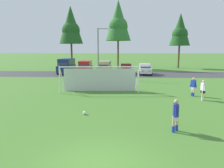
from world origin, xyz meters
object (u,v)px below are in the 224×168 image
(parked_car_slot_far_left, at_px, (67,66))
(parked_car_slot_center_left, at_px, (105,68))
(player_striker_near, at_px, (176,116))
(parked_car_slot_center, at_px, (126,69))
(soccer_goal, at_px, (100,78))
(street_lamp, at_px, (99,53))
(player_midfield_center, at_px, (203,90))
(soccer_ball, at_px, (85,113))
(parked_car_slot_center_right, at_px, (145,69))
(parked_car_slot_left, at_px, (85,67))
(player_defender_far, at_px, (193,87))

(parked_car_slot_far_left, xyz_separation_m, parked_car_slot_center_left, (6.40, -0.51, -0.23))
(player_striker_near, height_order, parked_car_slot_center, parked_car_slot_center)
(soccer_goal, xyz_separation_m, street_lamp, (-0.97, 9.52, 2.31))
(soccer_goal, height_order, parked_car_slot_center_left, soccer_goal)
(player_midfield_center, relative_size, parked_car_slot_center, 0.38)
(player_midfield_center, bearing_deg, soccer_ball, -154.71)
(parked_car_slot_far_left, distance_m, parked_car_slot_center_left, 6.42)
(parked_car_slot_center, relative_size, parked_car_slot_center_right, 1.01)
(soccer_goal, height_order, parked_car_slot_left, soccer_goal)
(player_defender_far, distance_m, street_lamp, 14.88)
(parked_car_slot_far_left, bearing_deg, street_lamp, -39.84)
(soccer_goal, bearing_deg, player_defender_far, -11.97)
(player_striker_near, bearing_deg, soccer_goal, 115.60)
(soccer_goal, distance_m, player_midfield_center, 9.21)
(soccer_goal, height_order, street_lamp, street_lamp)
(soccer_ball, relative_size, parked_car_slot_center_right, 0.05)
(parked_car_slot_left, xyz_separation_m, parked_car_slot_center, (6.76, 0.59, -0.24))
(parked_car_slot_left, xyz_separation_m, parked_car_slot_center_right, (9.79, -0.19, -0.24))
(soccer_goal, xyz_separation_m, player_midfield_center, (8.61, -3.24, -0.47))
(soccer_ball, relative_size, street_lamp, 0.03)
(player_striker_near, relative_size, player_defender_far, 1.00)
(soccer_ball, distance_m, parked_car_slot_center_left, 21.48)
(parked_car_slot_center_left, bearing_deg, player_defender_far, -60.51)
(player_striker_near, xyz_separation_m, parked_car_slot_center_left, (-5.37, 23.97, 0.29))
(soccer_goal, bearing_deg, street_lamp, 95.85)
(player_defender_far, bearing_deg, street_lamp, 129.51)
(player_midfield_center, relative_size, street_lamp, 0.24)
(player_striker_near, bearing_deg, player_midfield_center, 60.00)
(parked_car_slot_left, distance_m, street_lamp, 6.12)
(soccer_goal, bearing_deg, player_striker_near, -64.40)
(player_midfield_center, height_order, parked_car_slot_center_right, parked_car_slot_center_right)
(parked_car_slot_far_left, bearing_deg, player_striker_near, -64.32)
(parked_car_slot_far_left, height_order, parked_car_slot_center_right, parked_car_slot_far_left)
(parked_car_slot_left, bearing_deg, player_midfield_center, -54.58)
(player_striker_near, height_order, parked_car_slot_left, parked_car_slot_left)
(soccer_ball, distance_m, parked_car_slot_far_left, 23.02)
(parked_car_slot_left, height_order, parked_car_slot_center_right, parked_car_slot_left)
(soccer_goal, bearing_deg, parked_car_slot_center_right, 67.23)
(parked_car_slot_center_left, bearing_deg, player_striker_near, -77.37)
(parked_car_slot_center, bearing_deg, parked_car_slot_left, -175.03)
(parked_car_slot_center, distance_m, parked_car_slot_center_right, 3.13)
(parked_car_slot_center_left, xyz_separation_m, street_lamp, (-0.36, -4.53, 2.49))
(player_defender_far, height_order, parked_car_slot_center_right, parked_car_slot_center_right)
(player_striker_near, distance_m, parked_car_slot_center, 24.88)
(player_midfield_center, height_order, street_lamp, street_lamp)
(player_defender_far, bearing_deg, parked_car_slot_far_left, 133.23)
(player_midfield_center, bearing_deg, parked_car_slot_center_right, 98.79)
(soccer_ball, distance_m, parked_car_slot_left, 22.03)
(parked_car_slot_center, bearing_deg, soccer_goal, -101.01)
(soccer_goal, relative_size, player_striker_near, 4.58)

